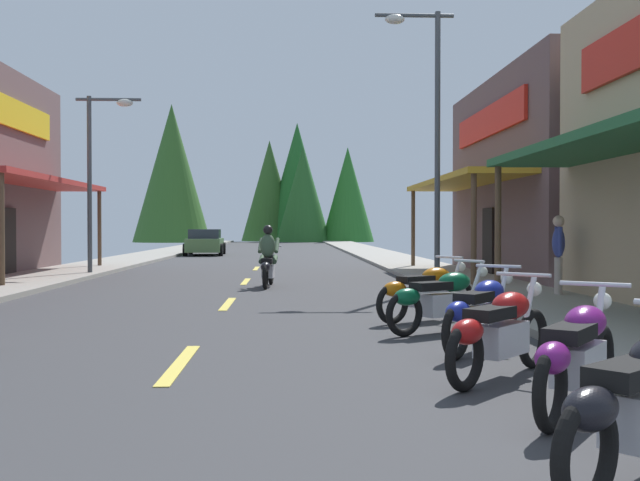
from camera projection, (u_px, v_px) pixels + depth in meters
ground at (260, 265)px, 31.03m from camera, size 9.10×91.58×0.10m
sidewalk_left at (117, 262)px, 30.78m from camera, size 2.75×91.58×0.12m
sidewalk_right at (401, 262)px, 31.27m from camera, size 2.75×91.58×0.12m
centerline_dashes at (264, 258)px, 35.71m from camera, size 0.16×68.65×0.01m
storefront_right_far at (623, 178)px, 22.70m from camera, size 10.07×10.29×6.04m
streetlamp_left at (100, 158)px, 22.88m from camera, size 1.99×0.30×5.55m
streetlamp_right at (427, 112)px, 18.69m from camera, size 1.99×0.30×6.94m
motorcycle_parked_right_1 at (578, 353)px, 6.05m from camera, size 1.36×1.78×1.04m
motorcycle_parked_right_2 at (500, 331)px, 7.38m from camera, size 1.51×1.65×1.04m
motorcycle_parked_right_3 at (482, 311)px, 9.05m from camera, size 1.39×1.75×1.04m
motorcycle_parked_right_4 at (443, 299)px, 10.66m from camera, size 1.87×1.21×1.04m
motorcycle_parked_right_5 at (426, 291)px, 11.98m from camera, size 1.84×1.27×1.04m
rider_cruising_lead at (268, 261)px, 18.75m from camera, size 0.60×2.14×1.57m
pedestrian_by_shop at (558, 251)px, 15.50m from camera, size 0.33×0.56×1.76m
parked_car_curbside at (205, 242)px, 40.10m from camera, size 2.19×4.37×1.40m
treeline_backdrop at (258, 183)px, 77.90m from camera, size 24.55×13.00×13.96m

